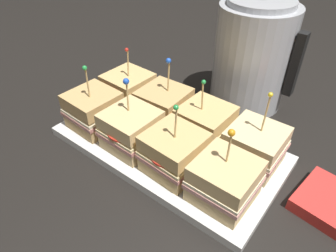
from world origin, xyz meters
The scene contains 12 objects.
ground_plane centered at (0.00, 0.00, 0.00)m, with size 6.00×6.00×0.00m, color black.
serving_platter centered at (0.00, 0.00, 0.01)m, with size 0.46×0.24×0.02m.
sandwich_front_far_left centered at (-0.16, -0.05, 0.06)m, with size 0.10×0.10×0.15m.
sandwich_front_center_left centered at (-0.05, -0.05, 0.06)m, with size 0.10×0.10×0.15m.
sandwich_front_center_right centered at (0.05, -0.05, 0.06)m, with size 0.11×0.11×0.14m.
sandwich_front_far_right centered at (0.16, -0.05, 0.06)m, with size 0.10×0.10×0.14m.
sandwich_back_far_left centered at (-0.16, 0.05, 0.06)m, with size 0.10×0.10×0.15m.
sandwich_back_center_left centered at (-0.05, 0.05, 0.06)m, with size 0.10×0.10×0.15m.
sandwich_back_center_right centered at (0.05, 0.06, 0.06)m, with size 0.10×0.10×0.14m.
sandwich_back_far_right centered at (0.16, 0.05, 0.06)m, with size 0.10×0.10×0.15m.
kettle_steel centered at (0.04, 0.27, 0.12)m, with size 0.20×0.18×0.27m.
napkin_stack centered at (0.31, 0.05, 0.01)m, with size 0.12×0.12×0.02m.
Camera 1 is at (0.29, -0.37, 0.43)m, focal length 32.00 mm.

